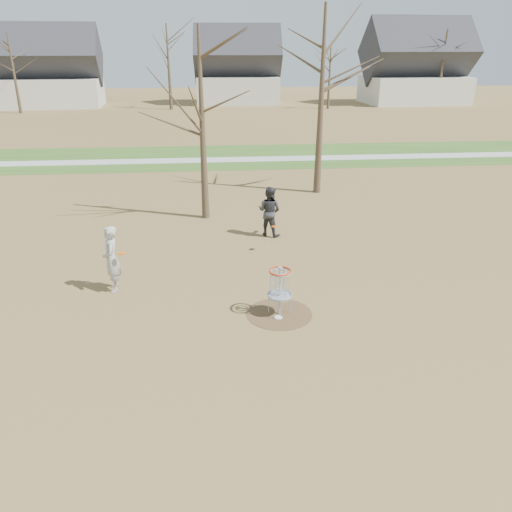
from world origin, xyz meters
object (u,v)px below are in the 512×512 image
(player_throwing, at_px, (269,211))
(disc_grounded, at_px, (278,317))
(disc_golf_basket, at_px, (280,284))
(player_standing, at_px, (111,259))

(player_throwing, height_order, disc_grounded, player_throwing)
(disc_golf_basket, bearing_deg, disc_grounded, -104.19)
(player_throwing, bearing_deg, disc_golf_basket, 119.34)
(player_standing, bearing_deg, disc_grounded, 55.55)
(player_throwing, xyz_separation_m, disc_grounded, (-0.49, -6.37, -0.94))
(player_standing, distance_m, player_throwing, 6.67)
(player_standing, height_order, disc_grounded, player_standing)
(player_throwing, relative_size, disc_grounded, 8.68)
(player_throwing, distance_m, disc_golf_basket, 6.16)
(player_throwing, bearing_deg, player_standing, 72.98)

